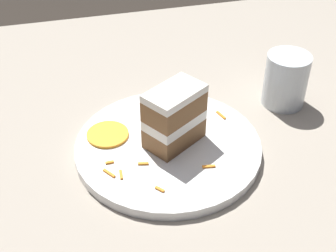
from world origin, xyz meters
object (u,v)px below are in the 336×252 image
(plate, at_px, (168,147))
(drinking_glass, at_px, (285,83))
(cream_dollop, at_px, (180,94))
(orange_garnish, at_px, (108,134))
(cake_slice, at_px, (174,117))

(plate, relative_size, drinking_glass, 3.06)
(cream_dollop, distance_m, orange_garnish, 0.15)
(orange_garnish, relative_size, drinking_glass, 0.70)
(cake_slice, height_order, orange_garnish, cake_slice)
(cream_dollop, height_order, drinking_glass, drinking_glass)
(drinking_glass, bearing_deg, plate, -161.53)
(cake_slice, xyz_separation_m, orange_garnish, (-0.10, 0.04, -0.05))
(plate, height_order, cream_dollop, cream_dollop)
(cream_dollop, bearing_deg, drinking_glass, -6.80)
(plate, height_order, drinking_glass, drinking_glass)
(plate, xyz_separation_m, orange_garnish, (-0.09, 0.04, 0.01))
(cream_dollop, bearing_deg, orange_garnish, -156.84)
(drinking_glass, bearing_deg, cream_dollop, 173.20)
(orange_garnish, bearing_deg, cake_slice, -22.27)
(cream_dollop, bearing_deg, plate, -115.32)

